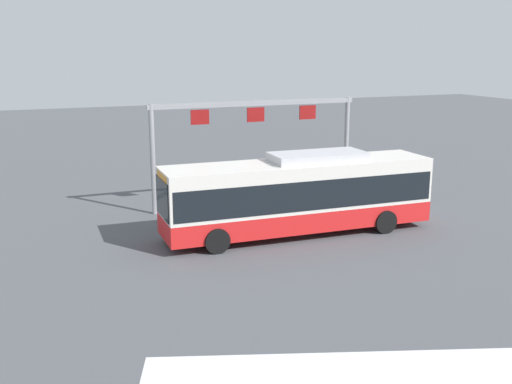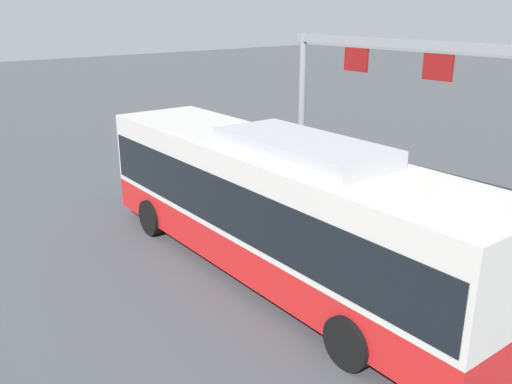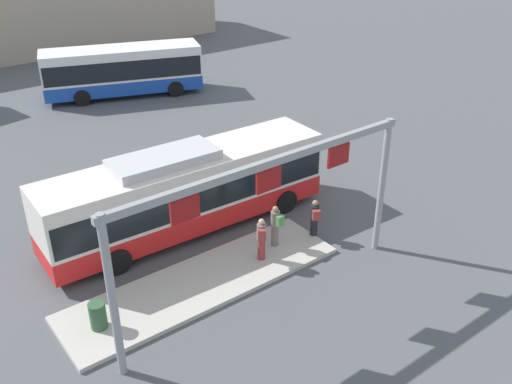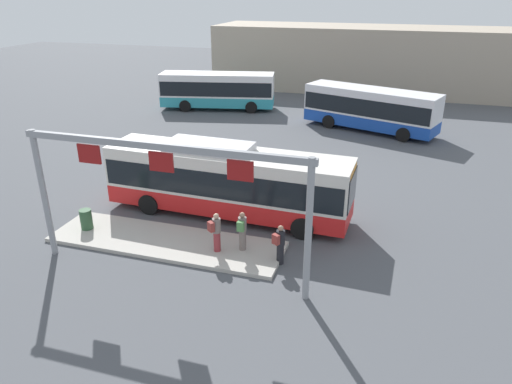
% 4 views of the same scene
% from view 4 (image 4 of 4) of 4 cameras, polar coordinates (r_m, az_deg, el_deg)
% --- Properties ---
extents(ground_plane, '(120.00, 120.00, 0.00)m').
position_cam_4_polar(ground_plane, '(22.85, -3.37, -2.63)').
color(ground_plane, '#4C4F54').
extents(platform_curb, '(10.00, 2.80, 0.16)m').
position_cam_4_polar(platform_curb, '(20.63, -10.68, -5.85)').
color(platform_curb, '#B2ADA3').
rests_on(platform_curb, ground).
extents(bus_main, '(11.58, 2.99, 3.46)m').
position_cam_4_polar(bus_main, '(22.12, -3.49, 1.60)').
color(bus_main, red).
rests_on(bus_main, ground).
extents(bus_background_left, '(10.01, 4.47, 3.10)m').
position_cam_4_polar(bus_background_left, '(42.38, -4.61, 12.19)').
color(bus_background_left, teal).
rests_on(bus_background_left, ground).
extents(bus_background_right, '(10.10, 5.62, 3.10)m').
position_cam_4_polar(bus_background_right, '(36.70, 13.51, 9.85)').
color(bus_background_right, '#1947AD').
rests_on(bus_background_right, ground).
extents(person_boarding, '(0.52, 0.60, 1.67)m').
position_cam_4_polar(person_boarding, '(18.50, 2.87, -6.21)').
color(person_boarding, black).
rests_on(person_boarding, ground).
extents(person_waiting_near, '(0.36, 0.54, 1.67)m').
position_cam_4_polar(person_waiting_near, '(19.11, -1.66, -4.60)').
color(person_waiting_near, slate).
rests_on(person_waiting_near, platform_curb).
extents(person_waiting_mid, '(0.55, 0.60, 1.67)m').
position_cam_4_polar(person_waiting_mid, '(19.09, -4.80, -4.72)').
color(person_waiting_mid, maroon).
rests_on(person_waiting_mid, platform_curb).
extents(platform_sign_gantry, '(10.79, 0.24, 5.20)m').
position_cam_4_polar(platform_sign_gantry, '(16.88, -11.08, 1.41)').
color(platform_sign_gantry, gray).
rests_on(platform_sign_gantry, ground).
extents(station_building, '(31.79, 8.00, 6.25)m').
position_cam_4_polar(station_building, '(51.70, 13.66, 15.20)').
color(station_building, tan).
rests_on(station_building, ground).
extents(trash_bin, '(0.52, 0.52, 0.90)m').
position_cam_4_polar(trash_bin, '(22.24, -19.62, -3.08)').
color(trash_bin, '#2D5133').
rests_on(trash_bin, platform_curb).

